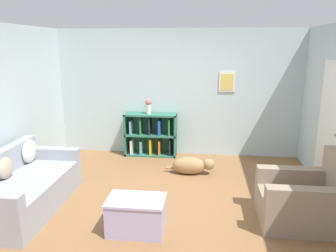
# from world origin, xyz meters

# --- Properties ---
(ground_plane) EXTENTS (14.00, 14.00, 0.00)m
(ground_plane) POSITION_xyz_m (0.00, 0.00, 0.00)
(ground_plane) COLOR brown
(wall_back) EXTENTS (5.60, 0.13, 2.60)m
(wall_back) POSITION_xyz_m (0.00, 2.25, 1.30)
(wall_back) COLOR silver
(wall_back) RESTS_ON ground_plane
(couch) EXTENTS (0.93, 1.87, 0.82)m
(couch) POSITION_xyz_m (-1.99, -0.47, 0.30)
(couch) COLOR #9399A3
(couch) RESTS_ON ground_plane
(bookshelf) EXTENTS (1.08, 0.33, 0.89)m
(bookshelf) POSITION_xyz_m (-0.55, 2.04, 0.43)
(bookshelf) COLOR #2D6B56
(bookshelf) RESTS_ON ground_plane
(recliner_chair) EXTENTS (1.07, 0.85, 0.95)m
(recliner_chair) POSITION_xyz_m (1.91, -0.44, 0.33)
(recliner_chair) COLOR gray
(recliner_chair) RESTS_ON ground_plane
(coffee_table) EXTENTS (0.72, 0.47, 0.44)m
(coffee_table) POSITION_xyz_m (-0.25, -0.89, 0.24)
(coffee_table) COLOR #ADA3CC
(coffee_table) RESTS_ON ground_plane
(dog) EXTENTS (0.90, 0.28, 0.31)m
(dog) POSITION_xyz_m (0.36, 1.07, 0.16)
(dog) COLOR #9E7A4C
(dog) RESTS_ON ground_plane
(vase) EXTENTS (0.13, 0.13, 0.32)m
(vase) POSITION_xyz_m (-0.58, 2.02, 1.07)
(vase) COLOR silver
(vase) RESTS_ON bookshelf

